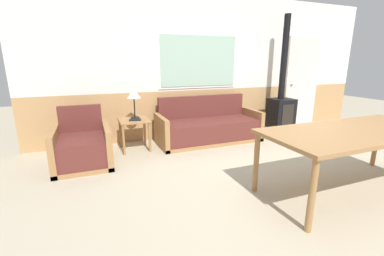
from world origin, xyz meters
The scene contains 10 objects.
ground_plane centered at (0.00, 0.00, 0.00)m, with size 16.00×16.00×0.00m, color #B2A58C.
wall_back centered at (-0.02, 2.63, 1.36)m, with size 7.20×0.09×2.70m.
couch centered at (-0.45, 2.11, 0.25)m, with size 1.91×0.77×0.82m.
armchair centered at (-2.63, 1.75, 0.25)m, with size 0.78×0.87×0.81m.
side_table centered at (-1.82, 2.14, 0.43)m, with size 0.48×0.48×0.52m.
table_lamp centered at (-1.78, 2.22, 0.93)m, with size 0.23×0.23×0.50m.
book_stack centered at (-1.81, 2.05, 0.53)m, with size 0.21×0.14×0.02m.
dining_table centered at (0.25, -0.23, 0.67)m, with size 2.15×0.92×0.73m.
wood_stove centered at (1.25, 2.17, 0.60)m, with size 0.47×0.42×2.35m.
entry_door centered at (2.13, 2.57, 1.00)m, with size 0.89×0.09×1.99m.
Camera 1 is at (-2.45, -2.08, 1.46)m, focal length 24.00 mm.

